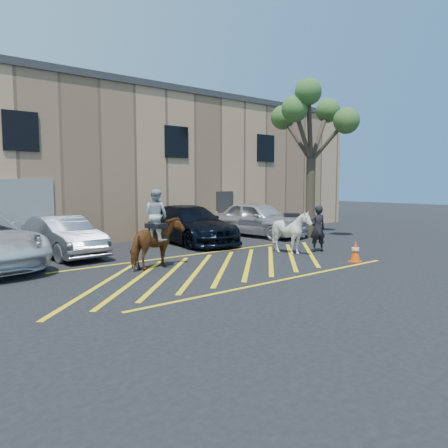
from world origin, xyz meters
TOP-DOWN VIEW (x-y plane):
  - ground at (0.00, 0.00)m, footprint 90.00×90.00m
  - car_silver_sedan at (-3.26, 4.87)m, footprint 1.85×4.51m
  - car_blue_suv at (2.31, 4.92)m, footprint 2.78×5.84m
  - car_white_suv at (6.35, 4.78)m, footprint 2.59×5.25m
  - handler at (4.73, -0.22)m, footprint 0.76×0.64m
  - warehouse at (-0.01, 11.99)m, footprint 32.42×10.20m
  - hatching_zone at (-0.00, -0.30)m, footprint 12.60×5.12m
  - mounted_bay at (-1.77, 0.85)m, footprint 2.04×1.39m
  - saddled_white at (3.53, 0.04)m, footprint 1.97×1.99m
  - traffic_cone at (3.92, -2.47)m, footprint 0.43×0.43m
  - tree at (7.86, 2.75)m, footprint 3.99×4.37m

SIDE VIEW (x-z plane):
  - ground at x=0.00m, z-range 0.00..0.00m
  - hatching_zone at x=0.00m, z-range 0.00..0.01m
  - traffic_cone at x=3.92m, z-range 0.00..0.73m
  - car_silver_sedan at x=-3.26m, z-range 0.00..1.45m
  - car_blue_suv at x=2.31m, z-range 0.00..1.64m
  - saddled_white at x=3.53m, z-range 0.01..1.64m
  - car_white_suv at x=6.35m, z-range 0.00..1.72m
  - handler at x=4.73m, z-range 0.00..1.79m
  - mounted_bay at x=-1.77m, z-range -0.24..2.23m
  - warehouse at x=-0.01m, z-range 0.00..7.30m
  - tree at x=7.86m, z-range 2.04..9.35m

